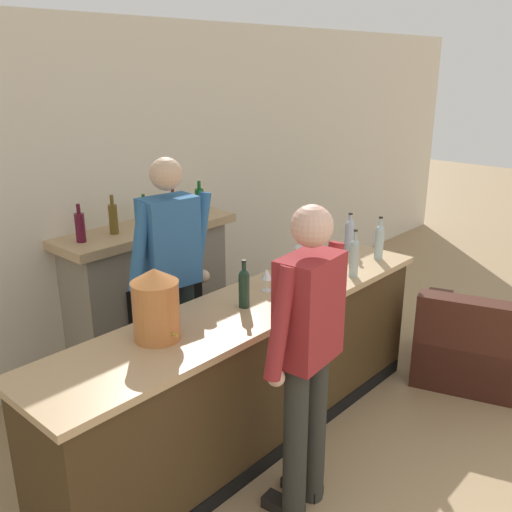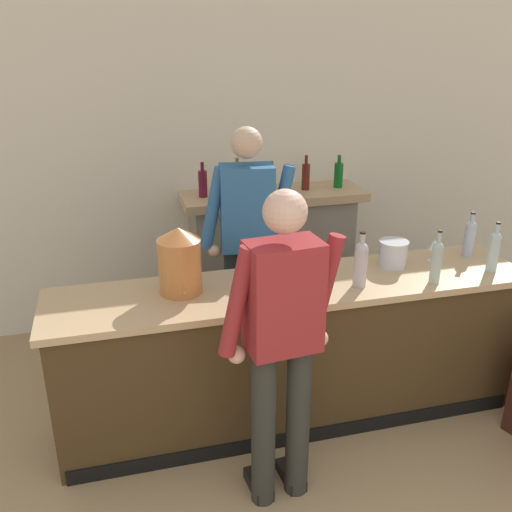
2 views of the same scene
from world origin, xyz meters
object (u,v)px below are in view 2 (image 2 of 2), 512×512
object	(u,v)px
wine_bottle_burgundy_dark	(285,264)
wine_bottle_rose_blush	(361,262)
potted_plant_corner	(486,297)
ice_bucket_steel	(393,254)
wine_glass_front_left	(434,246)
fireplace_stone	(272,255)
wine_glass_near_bucket	(325,259)
copper_dispenser	(180,260)
wine_bottle_chardonnay_pale	(494,250)
wine_bottle_riesling_slim	(470,236)
person_customer	(282,342)
wine_bottle_port_short	(437,260)
person_bartender	(247,245)

from	to	relation	value
wine_bottle_burgundy_dark	wine_bottle_rose_blush	xyz separation A→B (m)	(0.43, -0.14, 0.02)
potted_plant_corner	ice_bucket_steel	size ratio (longest dim) A/B	3.37
wine_bottle_burgundy_dark	wine_glass_front_left	xyz separation A→B (m)	(1.08, 0.11, -0.02)
fireplace_stone	wine_glass_near_bucket	distance (m)	1.42
copper_dispenser	wine_bottle_chardonnay_pale	world-z (taller)	copper_dispenser
potted_plant_corner	copper_dispenser	distance (m)	3.04
wine_bottle_riesling_slim	wine_bottle_burgundy_dark	xyz separation A→B (m)	(-1.36, -0.14, -0.00)
copper_dispenser	wine_bottle_rose_blush	size ratio (longest dim) A/B	1.15
fireplace_stone	wine_bottle_rose_blush	size ratio (longest dim) A/B	4.34
fireplace_stone	wine_bottle_riesling_slim	world-z (taller)	fireplace_stone
fireplace_stone	wine_glass_near_bucket	size ratio (longest dim) A/B	9.81
person_customer	wine_bottle_port_short	size ratio (longest dim) A/B	5.16
potted_plant_corner	person_customer	distance (m)	2.90
wine_bottle_port_short	wine_bottle_riesling_slim	bearing A→B (deg)	36.50
copper_dispenser	wine_bottle_rose_blush	distance (m)	1.08
wine_bottle_chardonnay_pale	wine_bottle_burgundy_dark	size ratio (longest dim) A/B	1.09
wine_bottle_rose_blush	wine_bottle_riesling_slim	bearing A→B (deg)	16.26
person_bartender	wine_glass_front_left	distance (m)	1.26
ice_bucket_steel	person_customer	bearing A→B (deg)	-142.95
person_bartender	ice_bucket_steel	bearing A→B (deg)	-29.22
wine_bottle_riesling_slim	wine_glass_front_left	size ratio (longest dim) A/B	2.02
wine_bottle_chardonnay_pale	wine_bottle_rose_blush	xyz separation A→B (m)	(-0.92, 0.00, 0.01)
person_customer	copper_dispenser	bearing A→B (deg)	120.05
person_bartender	wine_bottle_riesling_slim	size ratio (longest dim) A/B	5.92
person_customer	person_bartender	size ratio (longest dim) A/B	0.96
person_customer	ice_bucket_steel	xyz separation A→B (m)	(0.99, 0.74, 0.09)
copper_dispenser	wine_glass_front_left	xyz separation A→B (m)	(1.70, 0.05, -0.09)
potted_plant_corner	wine_glass_front_left	bearing A→B (deg)	-145.25
person_customer	wine_bottle_burgundy_dark	bearing A→B (deg)	71.69
wine_glass_near_bucket	wine_bottle_chardonnay_pale	bearing A→B (deg)	-11.04
potted_plant_corner	wine_bottle_rose_blush	xyz separation A→B (m)	(-1.72, -0.99, 0.91)
fireplace_stone	person_customer	xyz separation A→B (m)	(-0.54, -2.05, 0.39)
fireplace_stone	wine_bottle_rose_blush	bearing A→B (deg)	-86.14
fireplace_stone	wine_bottle_chardonnay_pale	world-z (taller)	fireplace_stone
person_customer	wine_glass_near_bucket	distance (m)	0.88
wine_bottle_chardonnay_pale	wine_bottle_riesling_slim	xyz separation A→B (m)	(0.01, 0.27, -0.01)
person_customer	wine_bottle_burgundy_dark	xyz separation A→B (m)	(0.21, 0.65, 0.13)
wine_bottle_chardonnay_pale	wine_bottle_rose_blush	distance (m)	0.92
person_customer	wine_bottle_burgundy_dark	world-z (taller)	person_customer
potted_plant_corner	copper_dispenser	size ratio (longest dim) A/B	1.60
ice_bucket_steel	wine_glass_front_left	world-z (taller)	ice_bucket_steel
person_customer	potted_plant_corner	bearing A→B (deg)	32.38
person_customer	copper_dispenser	size ratio (longest dim) A/B	4.37
potted_plant_corner	wine_bottle_port_short	bearing A→B (deg)	-139.82
person_customer	wine_glass_near_bucket	xyz separation A→B (m)	(0.50, 0.72, 0.11)
wine_bottle_port_short	wine_glass_front_left	size ratio (longest dim) A/B	2.21
person_customer	wine_bottle_riesling_slim	distance (m)	1.77
copper_dispenser	wine_bottle_port_short	distance (m)	1.55
ice_bucket_steel	wine_glass_near_bucket	world-z (taller)	ice_bucket_steel
potted_plant_corner	copper_dispenser	world-z (taller)	copper_dispenser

